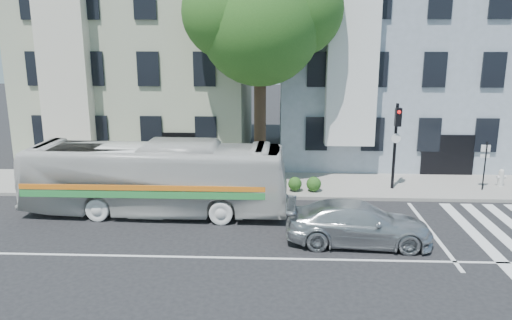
# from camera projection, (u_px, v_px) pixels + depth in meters

# --- Properties ---
(ground) EXTENTS (120.00, 120.00, 0.00)m
(ground) POSITION_uv_depth(u_px,v_px,m) (251.00, 258.00, 16.09)
(ground) COLOR black
(ground) RESTS_ON ground
(sidewalk_far) EXTENTS (80.00, 4.00, 0.15)m
(sidewalk_far) POSITION_uv_depth(u_px,v_px,m) (260.00, 185.00, 23.83)
(sidewalk_far) COLOR gray
(sidewalk_far) RESTS_ON ground
(building_left) EXTENTS (12.00, 10.00, 11.00)m
(building_left) POSITION_uv_depth(u_px,v_px,m) (146.00, 62.00, 29.60)
(building_left) COLOR #A3AA8E
(building_left) RESTS_ON ground
(building_right) EXTENTS (12.00, 10.00, 11.00)m
(building_right) POSITION_uv_depth(u_px,v_px,m) (384.00, 62.00, 29.02)
(building_right) COLOR gray
(building_right) RESTS_ON ground
(street_tree) EXTENTS (7.30, 5.90, 11.10)m
(street_tree) POSITION_uv_depth(u_px,v_px,m) (262.00, 17.00, 22.67)
(street_tree) COLOR #2D2116
(street_tree) RESTS_ON ground
(bus) EXTENTS (2.80, 10.60, 2.93)m
(bus) POSITION_uv_depth(u_px,v_px,m) (156.00, 178.00, 19.90)
(bus) COLOR silver
(bus) RESTS_ON ground
(sedan) EXTENTS (2.28, 5.08, 1.45)m
(sedan) POSITION_uv_depth(u_px,v_px,m) (358.00, 223.00, 17.12)
(sedan) COLOR silver
(sedan) RESTS_ON ground
(hedge) EXTENTS (8.34, 3.45, 0.70)m
(hedge) POSITION_uv_depth(u_px,v_px,m) (220.00, 183.00, 22.64)
(hedge) COLOR #1E5C1E
(hedge) RESTS_ON sidewalk_far
(traffic_signal) EXTENTS (0.43, 0.53, 4.08)m
(traffic_signal) POSITION_uv_depth(u_px,v_px,m) (396.00, 136.00, 22.33)
(traffic_signal) COLOR black
(traffic_signal) RESTS_ON ground
(fire_hydrant) EXTENTS (0.47, 0.27, 0.82)m
(fire_hydrant) POSITION_uv_depth(u_px,v_px,m) (501.00, 177.00, 23.28)
(fire_hydrant) COLOR silver
(fire_hydrant) RESTS_ON sidewalk_far
(far_sign_pole) EXTENTS (0.40, 0.17, 2.23)m
(far_sign_pole) POSITION_uv_depth(u_px,v_px,m) (485.00, 159.00, 22.48)
(far_sign_pole) COLOR black
(far_sign_pole) RESTS_ON sidewalk_far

